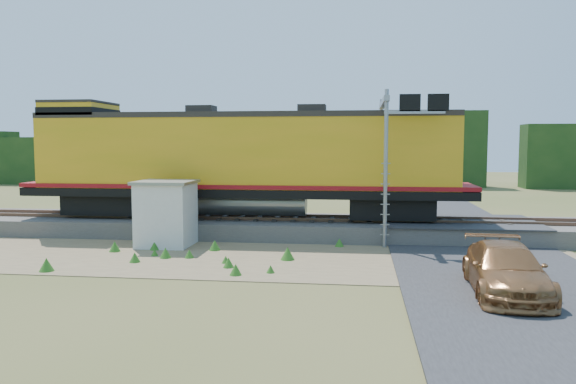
# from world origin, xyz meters

# --- Properties ---
(ground) EXTENTS (140.00, 140.00, 0.00)m
(ground) POSITION_xyz_m (0.00, 0.00, 0.00)
(ground) COLOR #475123
(ground) RESTS_ON ground
(ballast) EXTENTS (70.00, 5.00, 0.80)m
(ballast) POSITION_xyz_m (0.00, 6.00, 0.40)
(ballast) COLOR slate
(ballast) RESTS_ON ground
(rails) EXTENTS (70.00, 1.54, 0.16)m
(rails) POSITION_xyz_m (0.00, 6.00, 0.88)
(rails) COLOR brown
(rails) RESTS_ON ballast
(dirt_shoulder) EXTENTS (26.00, 8.00, 0.03)m
(dirt_shoulder) POSITION_xyz_m (-2.00, 0.50, 0.01)
(dirt_shoulder) COLOR #8C7754
(dirt_shoulder) RESTS_ON ground
(road) EXTENTS (7.00, 66.00, 0.86)m
(road) POSITION_xyz_m (7.00, 0.74, 0.09)
(road) COLOR #38383A
(road) RESTS_ON ground
(tree_line_north) EXTENTS (130.00, 3.00, 6.50)m
(tree_line_north) POSITION_xyz_m (0.00, 38.00, 3.07)
(tree_line_north) COLOR #193914
(tree_line_north) RESTS_ON ground
(weed_clumps) EXTENTS (15.00, 6.20, 0.56)m
(weed_clumps) POSITION_xyz_m (-3.50, 0.10, 0.00)
(weed_clumps) COLOR #326E1F
(weed_clumps) RESTS_ON ground
(locomotive) EXTENTS (21.91, 3.34, 5.65)m
(locomotive) POSITION_xyz_m (-3.69, 6.00, 3.75)
(locomotive) COLOR black
(locomotive) RESTS_ON rails
(shed) EXTENTS (2.44, 2.44, 2.89)m
(shed) POSITION_xyz_m (-6.19, 2.42, 1.46)
(shed) COLOR silver
(shed) RESTS_ON ground
(signal_gantry) EXTENTS (2.70, 6.20, 6.81)m
(signal_gantry) POSITION_xyz_m (3.67, 5.34, 5.12)
(signal_gantry) COLOR gray
(signal_gantry) RESTS_ON ground
(car) EXTENTS (2.36, 5.24, 1.49)m
(car) POSITION_xyz_m (6.58, -3.97, 0.75)
(car) COLOR #9F683B
(car) RESTS_ON ground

